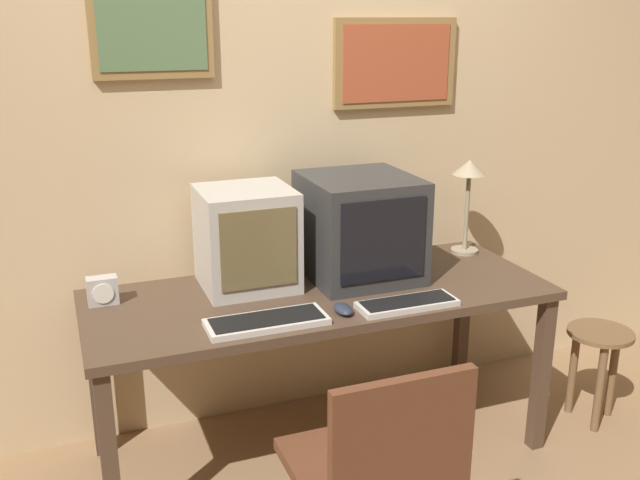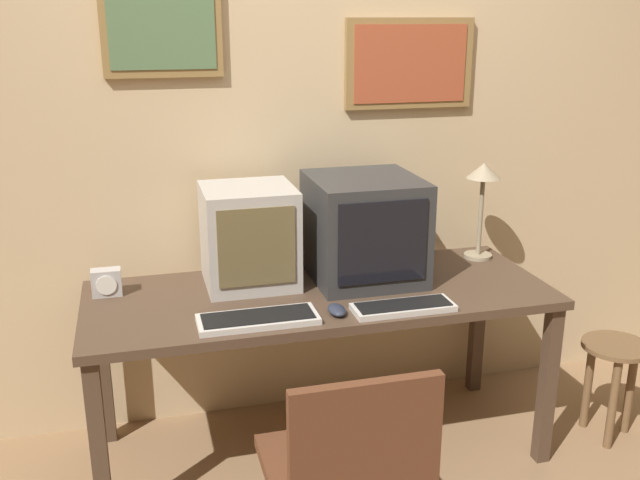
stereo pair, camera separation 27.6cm
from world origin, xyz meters
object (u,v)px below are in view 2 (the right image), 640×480
(monitor_right, at_px, (364,228))
(desk_clock, at_px, (107,282))
(monitor_left, at_px, (249,236))
(keyboard_main, at_px, (258,319))
(desk_lamp, at_px, (483,186))
(keyboard_side, at_px, (403,307))
(side_stool, at_px, (613,369))
(mouse_near_keyboard, at_px, (336,310))

(monitor_right, height_order, desk_clock, monitor_right)
(monitor_left, xyz_separation_m, keyboard_main, (-0.04, -0.39, -0.19))
(desk_lamp, bearing_deg, keyboard_side, -138.68)
(desk_lamp, bearing_deg, keyboard_main, -157.53)
(keyboard_side, bearing_deg, desk_lamp, 41.32)
(monitor_left, distance_m, side_stool, 1.66)
(monitor_right, distance_m, desk_lamp, 0.60)
(keyboard_main, xyz_separation_m, side_stool, (1.54, 0.02, -0.42))
(monitor_right, relative_size, desk_lamp, 1.07)
(monitor_left, bearing_deg, side_stool, -14.16)
(monitor_left, distance_m, keyboard_side, 0.68)
(monitor_left, relative_size, desk_clock, 3.55)
(keyboard_main, distance_m, side_stool, 1.59)
(desk_lamp, relative_size, side_stool, 0.99)
(monitor_right, bearing_deg, keyboard_main, -145.75)
(monitor_left, relative_size, keyboard_side, 1.05)
(keyboard_side, distance_m, side_stool, 1.08)
(mouse_near_keyboard, relative_size, side_stool, 0.25)
(monitor_left, height_order, mouse_near_keyboard, monitor_left)
(monitor_right, distance_m, keyboard_side, 0.43)
(monitor_left, relative_size, keyboard_main, 0.93)
(monitor_right, height_order, mouse_near_keyboard, monitor_right)
(keyboard_side, bearing_deg, keyboard_main, 176.69)
(monitor_left, bearing_deg, desk_clock, 179.01)
(monitor_left, bearing_deg, desk_lamp, 2.98)
(keyboard_side, height_order, desk_clock, desk_clock)
(monitor_left, height_order, keyboard_side, monitor_left)
(monitor_left, distance_m, desk_lamp, 1.06)
(keyboard_side, distance_m, mouse_near_keyboard, 0.25)
(desk_lamp, bearing_deg, monitor_right, -169.84)
(desk_lamp, distance_m, side_stool, 0.96)
(mouse_near_keyboard, xyz_separation_m, desk_clock, (-0.81, 0.41, 0.04))
(desk_clock, bearing_deg, monitor_right, -3.28)
(monitor_right, xyz_separation_m, keyboard_side, (0.03, -0.38, -0.20))
(mouse_near_keyboard, distance_m, desk_clock, 0.91)
(monitor_left, relative_size, side_stool, 0.91)
(mouse_near_keyboard, bearing_deg, desk_clock, 153.34)
(monitor_right, xyz_separation_m, mouse_near_keyboard, (-0.22, -0.35, -0.20))
(monitor_left, bearing_deg, mouse_near_keyboard, -57.97)
(side_stool, bearing_deg, mouse_near_keyboard, -179.08)
(keyboard_side, bearing_deg, mouse_near_keyboard, 173.52)
(monitor_left, xyz_separation_m, desk_clock, (-0.56, 0.01, -0.15))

